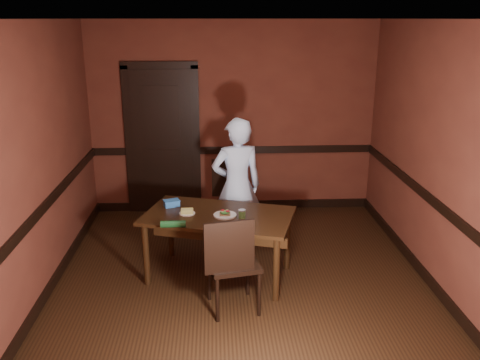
{
  "coord_description": "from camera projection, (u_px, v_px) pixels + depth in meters",
  "views": [
    {
      "loc": [
        -0.27,
        -4.83,
        2.71
      ],
      "look_at": [
        0.0,
        0.35,
        1.05
      ],
      "focal_mm": 38.0,
      "sensor_mm": 36.0,
      "label": 1
    }
  ],
  "objects": [
    {
      "name": "baseboard_left",
      "position": [
        53.0,
        283.0,
        5.31
      ],
      "size": [
        0.03,
        4.5,
        0.12
      ],
      "primitive_type": "cube",
      "color": "black",
      "rests_on": "ground"
    },
    {
      "name": "chair_near",
      "position": [
        233.0,
        261.0,
        4.83
      ],
      "size": [
        0.55,
        0.55,
        0.99
      ],
      "primitive_type": null,
      "rotation": [
        0.0,
        0.0,
        3.34
      ],
      "color": "black",
      "rests_on": "floor"
    },
    {
      "name": "wrapped_veg",
      "position": [
        173.0,
        224.0,
        5.03
      ],
      "size": [
        0.25,
        0.07,
        0.07
      ],
      "primitive_type": "cylinder",
      "rotation": [
        0.0,
        1.57,
        0.02
      ],
      "color": "#133C1A",
      "rests_on": "dining_table"
    },
    {
      "name": "wall_right",
      "position": [
        440.0,
        159.0,
        5.12
      ],
      "size": [
        0.02,
        4.5,
        2.7
      ],
      "primitive_type": "cube",
      "color": "#5B271B",
      "rests_on": "ground"
    },
    {
      "name": "floor",
      "position": [
        242.0,
        283.0,
        5.43
      ],
      "size": [
        4.0,
        4.5,
        0.01
      ],
      "primitive_type": "cube",
      "color": "black",
      "rests_on": "ground"
    },
    {
      "name": "ceiling",
      "position": [
        242.0,
        19.0,
        4.61
      ],
      "size": [
        4.0,
        4.5,
        0.01
      ],
      "primitive_type": "cube",
      "color": "silver",
      "rests_on": "ground"
    },
    {
      "name": "dado_right",
      "position": [
        433.0,
        201.0,
        5.25
      ],
      "size": [
        0.03,
        4.5,
        0.1
      ],
      "primitive_type": "cube",
      "color": "black",
      "rests_on": "ground"
    },
    {
      "name": "wall_left",
      "position": [
        36.0,
        165.0,
        4.92
      ],
      "size": [
        0.02,
        4.5,
        2.7
      ],
      "primitive_type": "cube",
      "color": "#5B271B",
      "rests_on": "ground"
    },
    {
      "name": "cheese_saucer",
      "position": [
        187.0,
        212.0,
        5.38
      ],
      "size": [
        0.17,
        0.17,
        0.05
      ],
      "rotation": [
        0.0,
        0.0,
        0.05
      ],
      "color": "white",
      "rests_on": "dining_table"
    },
    {
      "name": "food_tub",
      "position": [
        172.0,
        203.0,
        5.59
      ],
      "size": [
        0.2,
        0.17,
        0.07
      ],
      "rotation": [
        0.0,
        0.0,
        0.33
      ],
      "color": "#3476C9",
      "rests_on": "dining_table"
    },
    {
      "name": "chair_far",
      "position": [
        234.0,
        202.0,
        6.38
      ],
      "size": [
        0.56,
        0.56,
        0.99
      ],
      "primitive_type": null,
      "rotation": [
        0.0,
        0.0,
        -0.24
      ],
      "color": "black",
      "rests_on": "floor"
    },
    {
      "name": "dado_back",
      "position": [
        233.0,
        150.0,
        7.28
      ],
      "size": [
        4.0,
        0.03,
        0.1
      ],
      "primitive_type": "cube",
      "color": "black",
      "rests_on": "ground"
    },
    {
      "name": "baseboard_right",
      "position": [
        424.0,
        274.0,
        5.51
      ],
      "size": [
        0.03,
        4.5,
        0.12
      ],
      "primitive_type": "cube",
      "color": "black",
      "rests_on": "ground"
    },
    {
      "name": "dado_left",
      "position": [
        43.0,
        208.0,
        5.06
      ],
      "size": [
        0.03,
        4.5,
        0.1
      ],
      "primitive_type": "cube",
      "color": "black",
      "rests_on": "ground"
    },
    {
      "name": "dining_table",
      "position": [
        219.0,
        245.0,
        5.48
      ],
      "size": [
        1.73,
        1.28,
        0.72
      ],
      "primitive_type": "cube",
      "rotation": [
        0.0,
        0.0,
        -0.29
      ],
      "color": "black",
      "rests_on": "floor"
    },
    {
      "name": "sandwich_plate",
      "position": [
        225.0,
        214.0,
        5.32
      ],
      "size": [
        0.24,
        0.24,
        0.06
      ],
      "rotation": [
        0.0,
        0.0,
        0.33
      ],
      "color": "white",
      "rests_on": "dining_table"
    },
    {
      "name": "person",
      "position": [
        237.0,
        186.0,
        5.96
      ],
      "size": [
        0.66,
        0.5,
        1.64
      ],
      "primitive_type": "imported",
      "rotation": [
        0.0,
        0.0,
        3.34
      ],
      "color": "silver",
      "rests_on": "floor"
    },
    {
      "name": "door",
      "position": [
        162.0,
        138.0,
        7.16
      ],
      "size": [
        1.05,
        0.07,
        2.2
      ],
      "color": "black",
      "rests_on": "ground"
    },
    {
      "name": "wall_front",
      "position": [
        264.0,
        269.0,
        2.88
      ],
      "size": [
        4.0,
        0.02,
        2.7
      ],
      "primitive_type": "cube",
      "color": "#5B271B",
      "rests_on": "ground"
    },
    {
      "name": "sauce_jar",
      "position": [
        242.0,
        214.0,
        5.27
      ],
      "size": [
        0.08,
        0.08,
        0.09
      ],
      "rotation": [
        0.0,
        0.0,
        -0.35
      ],
      "color": "#588E47",
      "rests_on": "dining_table"
    },
    {
      "name": "baseboard_back",
      "position": [
        233.0,
        205.0,
        7.54
      ],
      "size": [
        4.0,
        0.03,
        0.12
      ],
      "primitive_type": "cube",
      "color": "black",
      "rests_on": "ground"
    },
    {
      "name": "wall_back",
      "position": [
        233.0,
        119.0,
        7.16
      ],
      "size": [
        4.0,
        0.02,
        2.7
      ],
      "primitive_type": "cube",
      "color": "#5B271B",
      "rests_on": "ground"
    }
  ]
}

